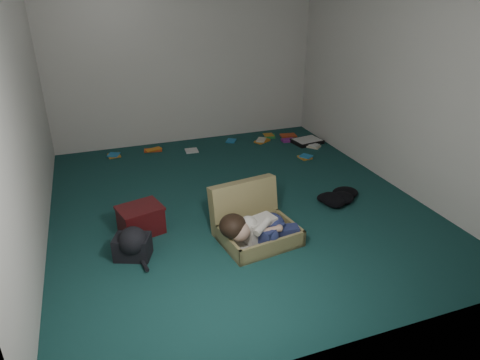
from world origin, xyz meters
TOP-DOWN VIEW (x-y plane):
  - floor at (0.00, 0.00)m, footprint 4.50×4.50m
  - wall_back at (0.00, 2.25)m, footprint 4.50×0.00m
  - wall_front at (0.00, -2.25)m, footprint 4.50×0.00m
  - wall_left at (-2.00, 0.00)m, footprint 0.00×4.50m
  - wall_right at (2.00, 0.00)m, footprint 0.00×4.50m
  - suitcase at (-0.07, -0.72)m, footprint 0.80×0.79m
  - person at (-0.09, -0.91)m, footprint 0.79×0.38m
  - maroon_bin at (-1.10, -0.28)m, footprint 0.49×0.42m
  - backpack at (-1.24, -0.69)m, footprint 0.49×0.44m
  - clothing_pile at (1.13, -0.35)m, footprint 0.45×0.40m
  - paper_tray at (1.70, 1.48)m, footprint 0.48×0.39m
  - book_scatter at (0.71, 1.70)m, footprint 3.09×1.26m

SIDE VIEW (x-z plane):
  - floor at x=0.00m, z-range 0.00..0.00m
  - book_scatter at x=0.71m, z-range 0.00..0.02m
  - paper_tray at x=1.70m, z-range 0.00..0.06m
  - clothing_pile at x=1.13m, z-range 0.00..0.12m
  - backpack at x=-1.24m, z-range 0.00..0.24m
  - maroon_bin at x=-1.10m, z-range 0.00..0.29m
  - suitcase at x=-0.07m, z-range -0.11..0.42m
  - person at x=-0.09m, z-range 0.04..0.36m
  - wall_back at x=0.00m, z-range -0.95..3.55m
  - wall_front at x=0.00m, z-range -0.95..3.55m
  - wall_left at x=-2.00m, z-range -0.95..3.55m
  - wall_right at x=2.00m, z-range -0.95..3.55m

